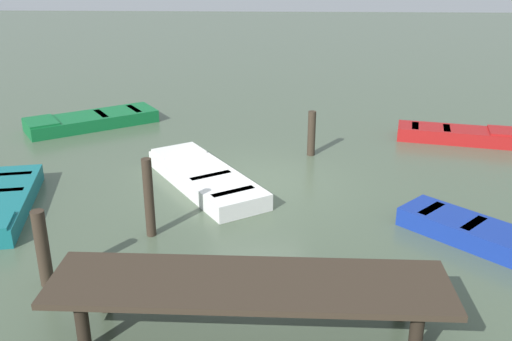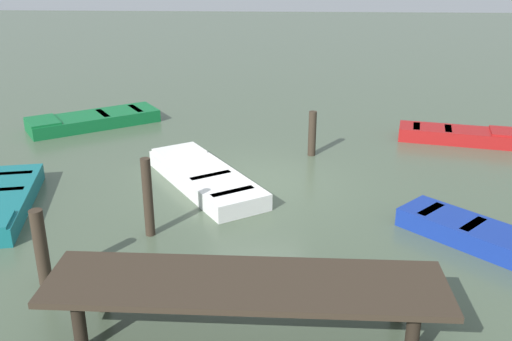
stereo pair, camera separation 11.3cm
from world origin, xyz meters
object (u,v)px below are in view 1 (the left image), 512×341
at_px(rowboat_red, 456,134).
at_px(mooring_piling_near_right, 149,198).
at_px(rowboat_blue, 486,236).
at_px(rowboat_white, 205,177).
at_px(rowboat_green, 91,120).
at_px(mooring_piling_center, 43,249).
at_px(dock_segment, 249,288).
at_px(mooring_piling_far_right, 312,133).

xyz_separation_m(rowboat_red, mooring_piling_near_right, (8.04, 6.45, 0.63)).
bearing_deg(rowboat_blue, rowboat_white, -161.42).
xyz_separation_m(rowboat_green, mooring_piling_center, (-2.12, 9.40, 0.50)).
bearing_deg(dock_segment, mooring_piling_far_right, -98.92).
relative_size(rowboat_blue, mooring_piling_far_right, 2.48).
xyz_separation_m(rowboat_white, mooring_piling_near_right, (0.79, 2.66, 0.63)).
distance_m(rowboat_blue, mooring_piling_far_right, 6.14).
xyz_separation_m(rowboat_blue, mooring_piling_center, (8.22, 1.72, 0.50)).
height_order(dock_segment, rowboat_red, dock_segment).
distance_m(dock_segment, rowboat_green, 12.14).
relative_size(dock_segment, rowboat_red, 1.70).
bearing_deg(dock_segment, rowboat_red, -120.83).
distance_m(mooring_piling_near_right, mooring_piling_center, 2.40).
relative_size(dock_segment, mooring_piling_far_right, 4.66).
relative_size(rowboat_white, mooring_piling_far_right, 3.27).
bearing_deg(dock_segment, rowboat_white, -75.98).
bearing_deg(dock_segment, rowboat_green, -61.13).
distance_m(dock_segment, rowboat_red, 11.27).
bearing_deg(dock_segment, mooring_piling_center, -18.58).
xyz_separation_m(rowboat_green, rowboat_red, (-11.61, 1.05, 0.00)).
distance_m(rowboat_green, rowboat_blue, 12.89).
height_order(dock_segment, rowboat_green, dock_segment).
height_order(mooring_piling_far_right, mooring_piling_center, mooring_piling_center).
height_order(rowboat_green, rowboat_red, same).
bearing_deg(rowboat_red, rowboat_blue, -88.22).
bearing_deg(rowboat_green, mooring_piling_center, 68.66).
xyz_separation_m(rowboat_white, mooring_piling_center, (2.24, 4.57, 0.50)).
bearing_deg(rowboat_white, dock_segment, 160.55).
distance_m(rowboat_white, mooring_piling_near_right, 2.84).
height_order(rowboat_blue, rowboat_white, same).
bearing_deg(rowboat_white, mooring_piling_center, 120.88).
distance_m(rowboat_white, rowboat_red, 8.18).
bearing_deg(mooring_piling_near_right, dock_segment, 124.68).
bearing_deg(dock_segment, rowboat_blue, -146.48).
distance_m(rowboat_green, mooring_piling_center, 9.65).
xyz_separation_m(mooring_piling_near_right, mooring_piling_far_right, (-3.54, -5.01, -0.20)).
height_order(rowboat_blue, rowboat_red, same).
bearing_deg(rowboat_blue, mooring_piling_far_right, 165.84).
xyz_separation_m(rowboat_red, mooring_piling_center, (9.49, 8.36, 0.50)).
bearing_deg(rowboat_white, mooring_piling_far_right, -82.54).
bearing_deg(mooring_piling_center, rowboat_white, -116.11).
bearing_deg(rowboat_green, mooring_piling_far_right, 126.75).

